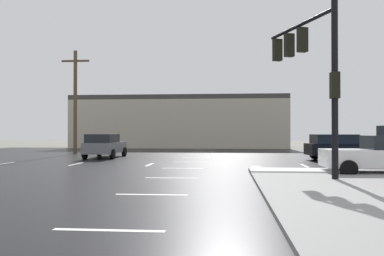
{
  "coord_description": "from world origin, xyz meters",
  "views": [
    {
      "loc": [
        2.06,
        -20.87,
        1.74
      ],
      "look_at": [
        -0.56,
        9.22,
        2.05
      ],
      "focal_mm": 37.59,
      "sensor_mm": 36.0,
      "label": 1
    }
  ],
  "objects_px": {
    "sedan_grey": "(105,145)",
    "sedan_black": "(342,147)",
    "traffic_signal_mast": "(311,62)",
    "utility_pole_far": "(75,100)"
  },
  "relations": [
    {
      "from": "sedan_grey",
      "to": "sedan_black",
      "type": "distance_m",
      "value": 15.13
    },
    {
      "from": "sedan_black",
      "to": "utility_pole_far",
      "type": "bearing_deg",
      "value": 157.9
    },
    {
      "from": "sedan_black",
      "to": "utility_pole_far",
      "type": "relative_size",
      "value": 0.57
    },
    {
      "from": "traffic_signal_mast",
      "to": "utility_pole_far",
      "type": "xyz_separation_m",
      "value": [
        -15.05,
        15.18,
        -0.13
      ]
    },
    {
      "from": "sedan_black",
      "to": "sedan_grey",
      "type": "bearing_deg",
      "value": 169.87
    },
    {
      "from": "sedan_grey",
      "to": "utility_pole_far",
      "type": "distance_m",
      "value": 6.72
    },
    {
      "from": "traffic_signal_mast",
      "to": "sedan_black",
      "type": "xyz_separation_m",
      "value": [
        3.78,
        9.54,
        -3.55
      ]
    },
    {
      "from": "traffic_signal_mast",
      "to": "sedan_grey",
      "type": "distance_m",
      "value": 16.02
    },
    {
      "from": "traffic_signal_mast",
      "to": "sedan_black",
      "type": "distance_m",
      "value": 10.86
    },
    {
      "from": "traffic_signal_mast",
      "to": "sedan_grey",
      "type": "relative_size",
      "value": 1.37
    }
  ]
}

